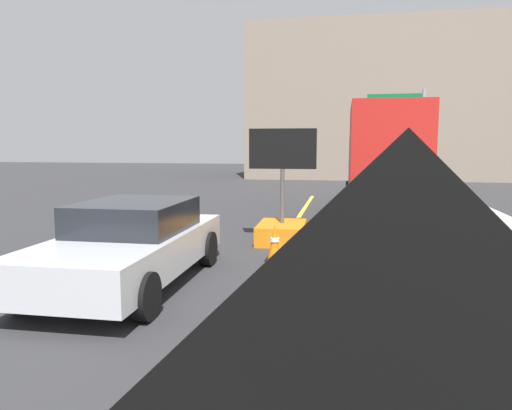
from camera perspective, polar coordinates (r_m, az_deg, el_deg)
name	(u,v)px	position (r m, az deg, el deg)	size (l,w,h in m)	color
lane_center_stripe	(181,396)	(4.89, -8.82, -21.29)	(0.14, 36.00, 0.01)	yellow
arrow_board_trailer	(282,222)	(11.72, 3.08, -1.96)	(1.60, 1.83, 2.70)	orange
box_truck	(383,158)	(16.81, 14.71, 5.41)	(2.41, 7.34, 3.55)	black
pickup_car	(131,243)	(8.34, -14.42, -4.37)	(2.03, 4.59, 1.38)	silver
highway_guide_sign	(406,122)	(25.34, 17.21, 9.27)	(2.79, 0.18, 5.00)	gray
far_building_block	(378,105)	(36.71, 14.12, 11.34)	(17.78, 9.18, 10.34)	gray
traffic_cone_mid_lane	(252,354)	(4.78, -0.46, -17.04)	(0.36, 0.36, 0.75)	black
traffic_cone_far_lane	(270,280)	(7.35, 1.61, -8.81)	(0.36, 0.36, 0.63)	black
traffic_cone_curbside	(275,242)	(9.82, 2.21, -4.40)	(0.36, 0.36, 0.74)	black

